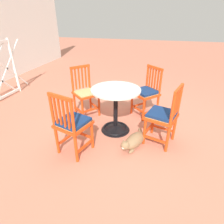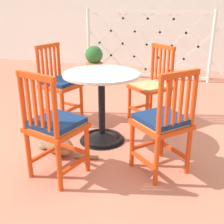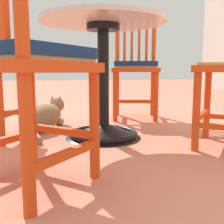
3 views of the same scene
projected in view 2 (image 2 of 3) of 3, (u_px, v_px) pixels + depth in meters
ground_plane at (97, 151)px, 2.87m from camera, size 24.00×24.00×0.00m
building_wall_backdrop at (160, 0)px, 5.98m from camera, size 10.00×0.20×2.80m
lattice_fence_panel at (147, 45)px, 5.35m from camera, size 2.96×0.06×1.26m
cafe_table at (102, 115)px, 3.00m from camera, size 0.76×0.76×0.73m
orange_chair_tucked_in at (59, 84)px, 3.50m from camera, size 0.50×0.50×0.91m
orange_chair_by_planter at (55, 127)px, 2.32m from camera, size 0.50×0.50×0.91m
orange_chair_at_corner at (163, 123)px, 2.39m from camera, size 0.57×0.57×0.91m
orange_chair_facing_out at (152, 87)px, 3.44m from camera, size 0.56×0.56×0.91m
tabby_cat at (54, 142)px, 2.84m from camera, size 0.73×0.37×0.23m
terracotta_planter at (94, 62)px, 5.35m from camera, size 0.32×0.32×0.62m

